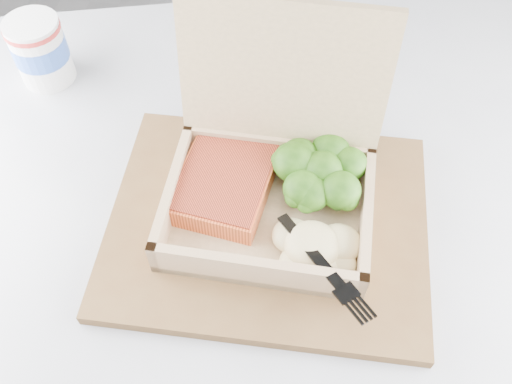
# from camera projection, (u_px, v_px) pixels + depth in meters

# --- Properties ---
(cafe_table) EXTENTS (1.07, 1.07, 0.75)m
(cafe_table) POSITION_uv_depth(u_px,v_px,m) (275.00, 306.00, 0.80)
(cafe_table) COLOR black
(cafe_table) RESTS_ON floor
(serving_tray) EXTENTS (0.36, 0.29, 0.02)m
(serving_tray) POSITION_uv_depth(u_px,v_px,m) (268.00, 223.00, 0.64)
(serving_tray) COLOR brown
(serving_tray) RESTS_ON cafe_table
(takeout_container) EXTENTS (0.22, 0.20, 0.21)m
(takeout_container) POSITION_uv_depth(u_px,v_px,m) (273.00, 167.00, 0.61)
(takeout_container) COLOR tan
(takeout_container) RESTS_ON serving_tray
(salmon_fillet) EXTENTS (0.11, 0.14, 0.03)m
(salmon_fillet) POSITION_uv_depth(u_px,v_px,m) (225.00, 181.00, 0.63)
(salmon_fillet) COLOR orange
(salmon_fillet) RESTS_ON takeout_container
(broccoli_pile) EXTENTS (0.11, 0.11, 0.04)m
(broccoli_pile) POSITION_uv_depth(u_px,v_px,m) (321.00, 176.00, 0.63)
(broccoli_pile) COLOR #43801C
(broccoli_pile) RESTS_ON takeout_container
(mashed_potatoes) EXTENTS (0.09, 0.08, 0.03)m
(mashed_potatoes) POSITION_uv_depth(u_px,v_px,m) (312.00, 245.00, 0.58)
(mashed_potatoes) COLOR beige
(mashed_potatoes) RESTS_ON takeout_container
(plastic_fork) EXTENTS (0.11, 0.13, 0.02)m
(plastic_fork) POSITION_uv_depth(u_px,v_px,m) (299.00, 235.00, 0.58)
(plastic_fork) COLOR black
(plastic_fork) RESTS_ON mashed_potatoes
(paper_cup) EXTENTS (0.07, 0.07, 0.09)m
(paper_cup) POSITION_uv_depth(u_px,v_px,m) (40.00, 49.00, 0.75)
(paper_cup) COLOR silver
(paper_cup) RESTS_ON cafe_table
(receipt) EXTENTS (0.08, 0.15, 0.00)m
(receipt) POSITION_uv_depth(u_px,v_px,m) (245.00, 98.00, 0.76)
(receipt) COLOR white
(receipt) RESTS_ON cafe_table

